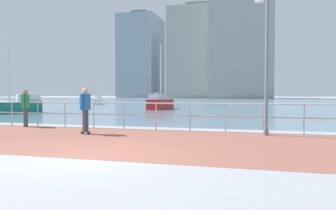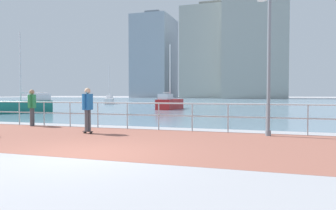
{
  "view_description": "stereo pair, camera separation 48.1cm",
  "coord_description": "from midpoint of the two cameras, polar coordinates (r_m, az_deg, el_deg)",
  "views": [
    {
      "loc": [
        3.78,
        -6.89,
        1.49
      ],
      "look_at": [
        1.08,
        3.25,
        1.1
      ],
      "focal_mm": 33.9,
      "sensor_mm": 36.0,
      "label": 1
    },
    {
      "loc": [
        4.24,
        -6.76,
        1.49
      ],
      "look_at": [
        1.08,
        3.25,
        1.1
      ],
      "focal_mm": 33.9,
      "sensor_mm": 36.0,
      "label": 2
    }
  ],
  "objects": [
    {
      "name": "brick_paving",
      "position": [
        10.2,
        -8.48,
        -6.28
      ],
      "size": [
        28.0,
        5.96,
        0.01
      ],
      "primitive_type": "cube",
      "color": "#935647",
      "rests_on": "ground"
    },
    {
      "name": "bystander",
      "position": [
        15.53,
        -25.07,
        0.03
      ],
      "size": [
        0.33,
        0.55,
        1.66
      ],
      "color": "#4C4C51",
      "rests_on": "ground"
    },
    {
      "name": "sailboat_yellow",
      "position": [
        26.28,
        -26.74,
        -0.09
      ],
      "size": [
        3.8,
        4.18,
        6.08
      ],
      "color": "#197266",
      "rests_on": "ground"
    },
    {
      "name": "waterfront_railing",
      "position": [
        12.9,
        -3.24,
        -1.09
      ],
      "size": [
        25.25,
        0.06,
        1.11
      ],
      "color": "#B2BCC1",
      "rests_on": "ground"
    },
    {
      "name": "lamppost",
      "position": [
        11.9,
        15.85,
        10.21
      ],
      "size": [
        0.54,
        0.75,
        5.75
      ],
      "color": "slate",
      "rests_on": "ground"
    },
    {
      "name": "sailboat_teal",
      "position": [
        44.71,
        -12.84,
        0.8
      ],
      "size": [
        2.66,
        3.91,
        5.3
      ],
      "color": "white",
      "rests_on": "ground"
    },
    {
      "name": "sailboat_white",
      "position": [
        29.87,
        -1.88,
        0.37
      ],
      "size": [
        1.48,
        4.37,
        6.09
      ],
      "color": "#B21E1E",
      "rests_on": "ground"
    },
    {
      "name": "tower_concrete",
      "position": [
        107.08,
        5.27,
        9.19
      ],
      "size": [
        17.93,
        15.45,
        31.08
      ],
      "color": "#939993",
      "rests_on": "ground"
    },
    {
      "name": "harbor_water",
      "position": [
        57.4,
        10.89,
        0.59
      ],
      "size": [
        180.0,
        88.0,
        0.0
      ],
      "primitive_type": "cube",
      "color": "#6B899E",
      "rests_on": "ground"
    },
    {
      "name": "skateboarder",
      "position": [
        11.98,
        -15.77,
        -0.24
      ],
      "size": [
        0.41,
        0.55,
        1.69
      ],
      "color": "black",
      "rests_on": "ground"
    },
    {
      "name": "tower_steel",
      "position": [
        119.83,
        -4.93,
        8.56
      ],
      "size": [
        13.33,
        17.33,
        31.59
      ],
      "color": "#8493A3",
      "rests_on": "ground"
    },
    {
      "name": "ground",
      "position": [
        47.02,
        10.0,
        0.26
      ],
      "size": [
        220.0,
        220.0,
        0.0
      ],
      "primitive_type": "plane",
      "color": "#9E9EA3"
    },
    {
      "name": "tower_brick",
      "position": [
        97.02,
        12.97,
        13.8
      ],
      "size": [
        17.46,
        14.29,
        44.14
      ],
      "color": "#939993",
      "rests_on": "ground"
    }
  ]
}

